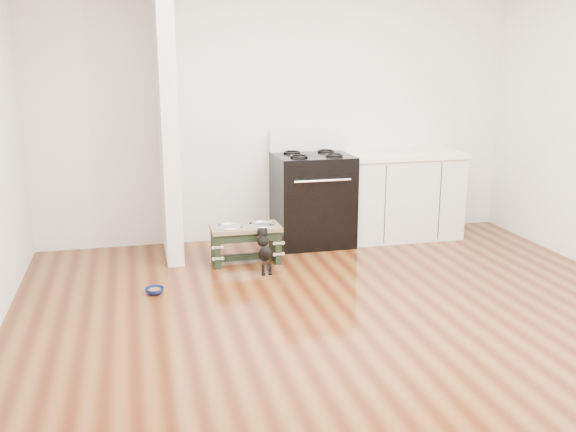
# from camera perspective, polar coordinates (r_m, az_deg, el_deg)

# --- Properties ---
(ground) EXTENTS (5.00, 5.00, 0.00)m
(ground) POSITION_cam_1_polar(r_m,az_deg,el_deg) (4.65, 6.55, -9.90)
(ground) COLOR #481E0C
(ground) RESTS_ON ground
(room_shell) EXTENTS (5.00, 5.00, 5.00)m
(room_shell) POSITION_cam_1_polar(r_m,az_deg,el_deg) (4.26, 7.17, 10.43)
(room_shell) COLOR silver
(room_shell) RESTS_ON ground
(partition_wall) EXTENTS (0.15, 0.80, 2.70)m
(partition_wall) POSITION_cam_1_polar(r_m,az_deg,el_deg) (6.11, -10.70, 8.81)
(partition_wall) COLOR silver
(partition_wall) RESTS_ON ground
(oven_range) EXTENTS (0.76, 0.69, 1.14)m
(oven_range) POSITION_cam_1_polar(r_m,az_deg,el_deg) (6.54, 2.18, 1.63)
(oven_range) COLOR black
(oven_range) RESTS_ON ground
(cabinet_run) EXTENTS (1.24, 0.64, 0.91)m
(cabinet_run) POSITION_cam_1_polar(r_m,az_deg,el_deg) (6.89, 10.00, 1.86)
(cabinet_run) COLOR silver
(cabinet_run) RESTS_ON ground
(dog_feeder) EXTENTS (0.64, 0.34, 0.37)m
(dog_feeder) POSITION_cam_1_polar(r_m,az_deg,el_deg) (5.97, -3.79, -1.84)
(dog_feeder) COLOR black
(dog_feeder) RESTS_ON ground
(puppy) EXTENTS (0.11, 0.33, 0.39)m
(puppy) POSITION_cam_1_polar(r_m,az_deg,el_deg) (5.72, -2.13, -2.91)
(puppy) COLOR black
(puppy) RESTS_ON ground
(floor_bowl) EXTENTS (0.20, 0.20, 0.05)m
(floor_bowl) POSITION_cam_1_polar(r_m,az_deg,el_deg) (5.36, -11.78, -6.52)
(floor_bowl) COLOR navy
(floor_bowl) RESTS_ON ground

